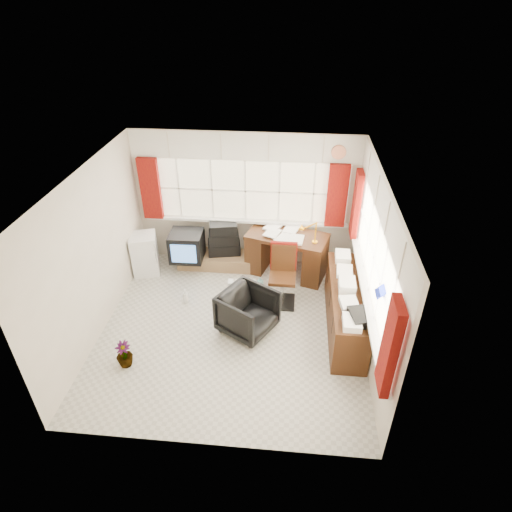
{
  "coord_description": "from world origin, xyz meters",
  "views": [
    {
      "loc": [
        0.84,
        -4.94,
        4.59
      ],
      "look_at": [
        0.32,
        0.55,
        1.02
      ],
      "focal_mm": 30.0,
      "sensor_mm": 36.0,
      "label": 1
    }
  ],
  "objects_px": {
    "desk_lamp": "(316,228)",
    "task_chair": "(283,271)",
    "office_chair": "(248,312)",
    "credenza": "(346,307)",
    "mini_fridge": "(145,254)",
    "desk": "(287,252)",
    "radiator": "(244,298)",
    "crt_tv": "(187,246)",
    "tv_bench": "(216,260)"
  },
  "relations": [
    {
      "from": "desk_lamp",
      "to": "radiator",
      "type": "height_order",
      "value": "desk_lamp"
    },
    {
      "from": "tv_bench",
      "to": "mini_fridge",
      "type": "relative_size",
      "value": 1.81
    },
    {
      "from": "office_chair",
      "to": "crt_tv",
      "type": "relative_size",
      "value": 1.28
    },
    {
      "from": "credenza",
      "to": "desk",
      "type": "bearing_deg",
      "value": 124.12
    },
    {
      "from": "desk",
      "to": "radiator",
      "type": "bearing_deg",
      "value": -119.83
    },
    {
      "from": "desk",
      "to": "radiator",
      "type": "xyz_separation_m",
      "value": [
        -0.65,
        -1.14,
        -0.21
      ]
    },
    {
      "from": "desk",
      "to": "mini_fridge",
      "type": "bearing_deg",
      "value": -175.49
    },
    {
      "from": "task_chair",
      "to": "mini_fridge",
      "type": "bearing_deg",
      "value": 167.25
    },
    {
      "from": "desk",
      "to": "crt_tv",
      "type": "xyz_separation_m",
      "value": [
        -1.82,
        -0.06,
        0.07
      ]
    },
    {
      "from": "desk",
      "to": "desk_lamp",
      "type": "bearing_deg",
      "value": -23.1
    },
    {
      "from": "desk",
      "to": "crt_tv",
      "type": "distance_m",
      "value": 1.82
    },
    {
      "from": "desk_lamp",
      "to": "mini_fridge",
      "type": "distance_m",
      "value": 3.13
    },
    {
      "from": "desk_lamp",
      "to": "radiator",
      "type": "xyz_separation_m",
      "value": [
        -1.13,
        -0.93,
        -0.85
      ]
    },
    {
      "from": "crt_tv",
      "to": "mini_fridge",
      "type": "distance_m",
      "value": 0.78
    },
    {
      "from": "task_chair",
      "to": "mini_fridge",
      "type": "xyz_separation_m",
      "value": [
        -2.54,
        0.57,
        -0.18
      ]
    },
    {
      "from": "office_chair",
      "to": "credenza",
      "type": "height_order",
      "value": "credenza"
    },
    {
      "from": "task_chair",
      "to": "mini_fridge",
      "type": "distance_m",
      "value": 2.61
    },
    {
      "from": "credenza",
      "to": "radiator",
      "type": "bearing_deg",
      "value": 170.54
    },
    {
      "from": "desk",
      "to": "task_chair",
      "type": "bearing_deg",
      "value": -92.92
    },
    {
      "from": "desk",
      "to": "crt_tv",
      "type": "bearing_deg",
      "value": -178.06
    },
    {
      "from": "radiator",
      "to": "credenza",
      "type": "bearing_deg",
      "value": -9.46
    },
    {
      "from": "radiator",
      "to": "office_chair",
      "type": "bearing_deg",
      "value": -75.56
    },
    {
      "from": "credenza",
      "to": "crt_tv",
      "type": "xyz_separation_m",
      "value": [
        -2.77,
        1.34,
        0.12
      ]
    },
    {
      "from": "task_chair",
      "to": "office_chair",
      "type": "bearing_deg",
      "value": -120.94
    },
    {
      "from": "office_chair",
      "to": "credenza",
      "type": "distance_m",
      "value": 1.5
    },
    {
      "from": "radiator",
      "to": "credenza",
      "type": "xyz_separation_m",
      "value": [
        1.6,
        -0.27,
        0.16
      ]
    },
    {
      "from": "desk",
      "to": "credenza",
      "type": "height_order",
      "value": "credenza"
    },
    {
      "from": "task_chair",
      "to": "tv_bench",
      "type": "relative_size",
      "value": 0.76
    },
    {
      "from": "task_chair",
      "to": "office_chair",
      "type": "distance_m",
      "value": 0.98
    },
    {
      "from": "desk_lamp",
      "to": "crt_tv",
      "type": "bearing_deg",
      "value": 176.49
    },
    {
      "from": "desk",
      "to": "tv_bench",
      "type": "distance_m",
      "value": 1.37
    },
    {
      "from": "radiator",
      "to": "crt_tv",
      "type": "bearing_deg",
      "value": 137.45
    },
    {
      "from": "office_chair",
      "to": "tv_bench",
      "type": "relative_size",
      "value": 0.54
    },
    {
      "from": "credenza",
      "to": "tv_bench",
      "type": "bearing_deg",
      "value": 146.29
    },
    {
      "from": "task_chair",
      "to": "office_chair",
      "type": "relative_size",
      "value": 1.39
    },
    {
      "from": "tv_bench",
      "to": "mini_fridge",
      "type": "xyz_separation_m",
      "value": [
        -1.25,
        -0.32,
        0.26
      ]
    },
    {
      "from": "credenza",
      "to": "crt_tv",
      "type": "distance_m",
      "value": 3.08
    },
    {
      "from": "desk_lamp",
      "to": "task_chair",
      "type": "bearing_deg",
      "value": -131.78
    },
    {
      "from": "task_chair",
      "to": "office_chair",
      "type": "height_order",
      "value": "task_chair"
    },
    {
      "from": "office_chair",
      "to": "radiator",
      "type": "distance_m",
      "value": 0.49
    },
    {
      "from": "crt_tv",
      "to": "credenza",
      "type": "bearing_deg",
      "value": -25.82
    },
    {
      "from": "task_chair",
      "to": "credenza",
      "type": "height_order",
      "value": "task_chair"
    },
    {
      "from": "desk_lamp",
      "to": "mini_fridge",
      "type": "height_order",
      "value": "desk_lamp"
    },
    {
      "from": "tv_bench",
      "to": "desk_lamp",
      "type": "bearing_deg",
      "value": -10.08
    },
    {
      "from": "credenza",
      "to": "mini_fridge",
      "type": "xyz_separation_m",
      "value": [
        -3.53,
        1.2,
        -0.01
      ]
    },
    {
      "from": "desk",
      "to": "desk_lamp",
      "type": "height_order",
      "value": "desk_lamp"
    },
    {
      "from": "desk_lamp",
      "to": "tv_bench",
      "type": "xyz_separation_m",
      "value": [
        -1.8,
        0.32,
        -0.96
      ]
    },
    {
      "from": "task_chair",
      "to": "desk_lamp",
      "type": "bearing_deg",
      "value": 48.22
    },
    {
      "from": "desk",
      "to": "desk_lamp",
      "type": "xyz_separation_m",
      "value": [
        0.47,
        -0.2,
        0.64
      ]
    },
    {
      "from": "crt_tv",
      "to": "desk",
      "type": "bearing_deg",
      "value": 1.94
    }
  ]
}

